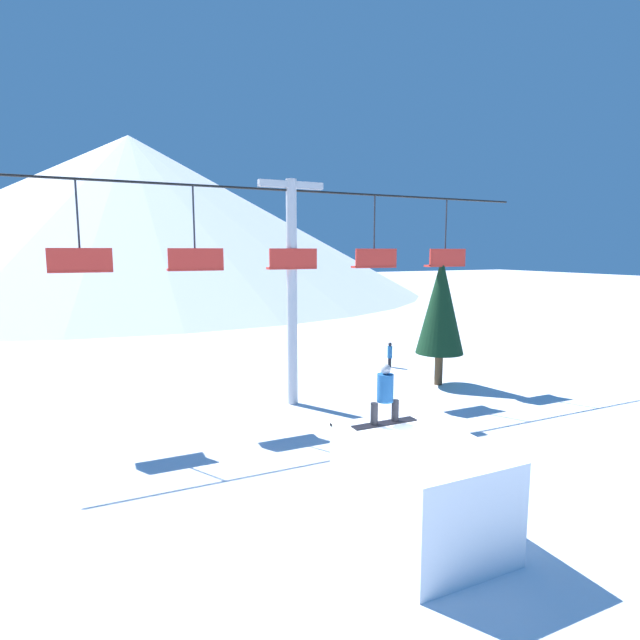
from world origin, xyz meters
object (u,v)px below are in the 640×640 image
object	(u,v)px
snow_ramp	(419,489)
snowboarder	(385,394)
pine_tree_near	(441,305)
distant_skier	(390,354)

from	to	relation	value
snow_ramp	snowboarder	xyz separation A→B (m)	(-0.11, 1.11, 1.64)
pine_tree_near	distant_skier	distance (m)	4.55
snowboarder	distant_skier	bearing A→B (deg)	56.69
snowboarder	pine_tree_near	distance (m)	11.11
snow_ramp	distant_skier	xyz separation A→B (m)	(7.50, 12.69, -0.33)
snowboarder	pine_tree_near	xyz separation A→B (m)	(7.72, 7.95, 0.77)
distant_skier	snow_ramp	bearing A→B (deg)	-120.57
snowboarder	pine_tree_near	bearing A→B (deg)	45.82
snow_ramp	pine_tree_near	world-z (taller)	pine_tree_near
snowboarder	distant_skier	distance (m)	14.00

